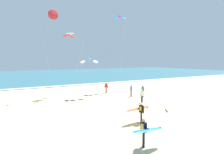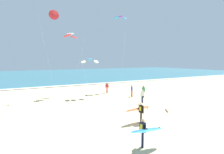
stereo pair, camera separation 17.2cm
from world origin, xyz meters
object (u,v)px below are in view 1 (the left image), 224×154
bystander_red_top (106,88)px  kite_arc_ivory_mid (70,35)px  bystander_green_top (143,91)px  surfer_trailing (146,130)px  surfer_lead (140,110)px  kite_delta_scarlet_far (53,15)px  driftwood_log (166,110)px  kite_arc_violet_high (120,18)px  kite_arc_cobalt_near (89,61)px  bystander_white_top (142,96)px  bystander_blue_top (131,91)px

bystander_red_top → kite_arc_ivory_mid: bearing=168.7°
bystander_red_top → bystander_green_top: 6.20m
surfer_trailing → bystander_red_top: size_ratio=1.45×
surfer_lead → bystander_green_top: surfer_lead is taller
surfer_lead → kite_delta_scarlet_far: kite_delta_scarlet_far is taller
bystander_green_top → driftwood_log: 7.55m
kite_arc_violet_high → bystander_green_top: kite_arc_violet_high is taller
kite_arc_cobalt_near → bystander_red_top: (3.60, 1.77, -4.05)m
driftwood_log → bystander_red_top: bearing=88.7°
bystander_green_top → kite_arc_violet_high: bearing=80.6°
surfer_trailing → bystander_white_top: (7.66, 9.80, -0.24)m
surfer_trailing → bystander_blue_top: size_ratio=1.45×
surfer_trailing → kite_delta_scarlet_far: (0.00, 18.82, 9.83)m
surfer_trailing → kite_delta_scarlet_far: 21.23m
kite_delta_scarlet_far → surfer_trailing: bearing=-90.0°
bystander_red_top → kite_delta_scarlet_far: bearing=176.2°
kite_delta_scarlet_far → bystander_green_top: (10.08, -6.21, -10.07)m
bystander_blue_top → surfer_lead: bearing=-122.8°
surfer_lead → bystander_blue_top: size_ratio=1.64×
surfer_trailing → kite_arc_cobalt_near: bearing=76.2°
surfer_lead → bystander_blue_top: surfer_lead is taller
surfer_trailing → bystander_white_top: 12.44m
kite_arc_cobalt_near → bystander_white_top: 8.65m
kite_arc_cobalt_near → kite_delta_scarlet_far: kite_delta_scarlet_far is taller
bystander_green_top → kite_arc_cobalt_near: bearing=146.9°
bystander_red_top → bystander_blue_top: same height
kite_arc_violet_high → surfer_trailing: bearing=-119.2°
bystander_red_top → bystander_white_top: bearing=-90.0°
bystander_blue_top → driftwood_log: bystander_blue_top is taller
surfer_lead → kite_arc_ivory_mid: (-0.27, 15.41, 7.35)m
surfer_lead → kite_arc_violet_high: size_ratio=0.21×
bystander_white_top → bystander_blue_top: bearing=71.4°
kite_arc_violet_high → bystander_blue_top: size_ratio=7.68×
kite_arc_cobalt_near → bystander_red_top: kite_arc_cobalt_near is taller
kite_arc_cobalt_near → bystander_blue_top: (4.93, -2.79, -4.05)m
kite_arc_ivory_mid → driftwood_log: bearing=-70.2°
surfer_lead → bystander_red_top: size_ratio=1.64×
kite_arc_ivory_mid → bystander_white_top: size_ratio=5.51×
bystander_white_top → bystander_green_top: (2.43, 2.81, 0.00)m
surfer_trailing → bystander_green_top: (10.08, 12.62, -0.24)m
bystander_white_top → surfer_lead: bearing=-130.4°
kite_arc_cobalt_near → bystander_blue_top: size_ratio=3.45×
kite_arc_cobalt_near → kite_delta_scarlet_far: (-4.06, 2.27, 6.01)m
surfer_trailing → surfer_lead: bearing=55.9°
bystander_red_top → driftwood_log: bearing=-91.3°
kite_arc_violet_high → bystander_white_top: bearing=-109.4°
surfer_trailing → kite_arc_ivory_mid: size_ratio=0.26×
surfer_lead → bystander_red_top: bearing=70.9°
kite_delta_scarlet_far → bystander_white_top: size_ratio=7.29×
surfer_lead → surfer_trailing: bearing=-124.1°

